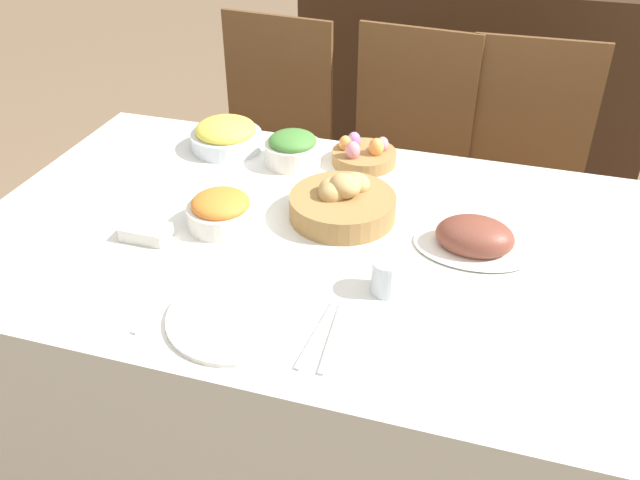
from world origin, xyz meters
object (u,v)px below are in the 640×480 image
Objects in this scene: chair_far_left at (266,150)px; drinking_cup at (388,276)px; sideboard at (470,91)px; spoon at (332,337)px; dinner_plate at (237,317)px; knife at (317,334)px; chair_far_right at (519,184)px; chair_far_center at (401,168)px; fork at (162,302)px; egg_basket at (364,154)px; carrot_bowl at (221,211)px; pineapple_bowl at (226,135)px; bread_basket at (343,202)px; ham_platter at (474,239)px; green_salad_bowl at (293,149)px; butter_dish at (146,232)px.

chair_far_left is 1.24m from drinking_cup.
spoon is (-0.06, -2.09, 0.29)m from sideboard.
knife is at bearing 0.00° from dinner_plate.
spoon is (-0.31, -1.18, 0.25)m from chair_far_right.
knife is 1.00× the size of spoon.
chair_far_center and chair_far_left have the same top height.
fork is 0.35m from spoon.
sideboard is at bearing 83.04° from fork.
egg_basket reaches higher than knife.
sideboard is at bearing 84.34° from spoon.
dinner_plate is 0.16m from knife.
spoon is at bearing -80.31° from chair_far_center.
pineapple_bowl is (-0.15, 0.38, 0.00)m from carrot_bowl.
ham_platter is (0.32, -0.05, -0.01)m from bread_basket.
egg_basket is 0.64× the size of dinner_plate.
sideboard is 1.86m from carrot_bowl.
chair_far_center is 6.11× the size of carrot_bowl.
chair_far_center is 1.06m from drinking_cup.
egg_basket is at bearing 95.06° from spoon.
bread_basket reaches higher than carrot_bowl.
ham_platter is at bearing 7.06° from carrot_bowl.
sideboard is at bearing 84.76° from bread_basket.
knife is (0.56, -1.18, 0.25)m from chair_far_left.
spoon is (0.30, -0.65, -0.04)m from green_salad_bowl.
chair_far_center reaches higher than knife.
bread_basket is (0.49, -0.76, 0.29)m from chair_far_left.
bread_basket is at bearing -86.35° from egg_basket.
sideboard is 1.99m from butter_dish.
egg_basket is at bearing 93.65° from bread_basket.
sideboard is 7.48× the size of fork.
dinner_plate is at bearing -114.74° from chair_far_right.
spoon is at bearing -111.62° from drinking_cup.
ham_platter is 2.55× the size of butter_dish.
egg_basket reaches higher than spoon.
egg_basket is 0.64m from butter_dish.
bread_basket is at bearing 62.96° from fork.
dinner_plate is 0.16m from fork.
pineapple_bowl is (-0.42, -0.49, 0.29)m from chair_far_center.
bread_basket reaches higher than spoon.
knife is at bearing -83.19° from egg_basket.
egg_basket is 0.87× the size of pineapple_bowl.
bread_basket is at bearing -120.06° from chair_far_right.
chair_far_right is at bearing 31.00° from pineapple_bowl.
chair_far_right reaches higher than spoon.
pineapple_bowl is (-0.73, 0.31, 0.01)m from ham_platter.
chair_far_left reaches higher than dinner_plate.
chair_far_center is (-0.40, -0.00, 0.00)m from chair_far_right.
carrot_bowl is at bearing -99.18° from green_salad_bowl.
knife is at bearing -81.76° from chair_far_center.
bread_basket reaches higher than pineapple_bowl.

